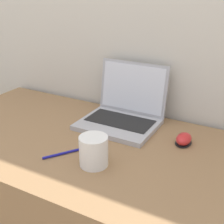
# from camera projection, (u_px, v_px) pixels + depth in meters

# --- Properties ---
(wall_back) EXTENTS (7.00, 0.04, 2.50)m
(wall_back) POSITION_uv_depth(u_px,v_px,m) (136.00, 2.00, 1.31)
(wall_back) COLOR silver
(wall_back) RESTS_ON ground_plane
(desk) EXTENTS (1.40, 0.70, 0.77)m
(desk) POSITION_uv_depth(u_px,v_px,m) (92.00, 220.00, 1.34)
(desk) COLOR #936D47
(desk) RESTS_ON ground_plane
(laptop) EXTENTS (0.31, 0.29, 0.24)m
(laptop) POSITION_uv_depth(u_px,v_px,m) (123.00, 111.00, 1.33)
(laptop) COLOR #ADADB2
(laptop) RESTS_ON desk
(drink_cup) EXTENTS (0.10, 0.10, 0.10)m
(drink_cup) POSITION_uv_depth(u_px,v_px,m) (94.00, 151.00, 1.02)
(drink_cup) COLOR white
(drink_cup) RESTS_ON desk
(computer_mouse) EXTENTS (0.06, 0.09, 0.04)m
(computer_mouse) POSITION_uv_depth(u_px,v_px,m) (184.00, 139.00, 1.17)
(computer_mouse) COLOR black
(computer_mouse) RESTS_ON desk
(pen) EXTENTS (0.08, 0.12, 0.01)m
(pen) POSITION_uv_depth(u_px,v_px,m) (61.00, 154.00, 1.10)
(pen) COLOR #191999
(pen) RESTS_ON desk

